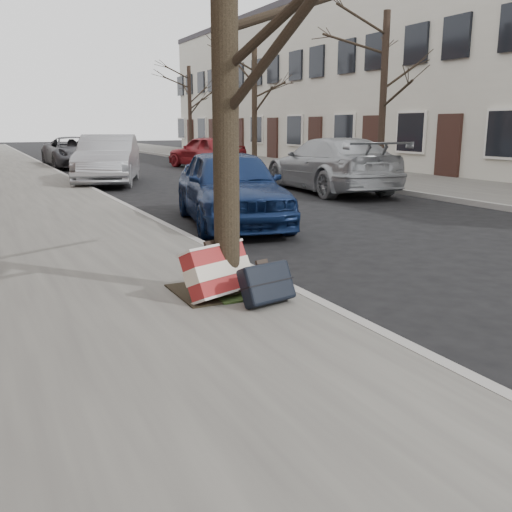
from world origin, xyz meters
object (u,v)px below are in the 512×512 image
suitcase_navy (267,283)px  car_near_front (231,187)px  suitcase_red (218,271)px  car_near_mid (108,159)px

suitcase_navy → car_near_front: size_ratio=0.13×
suitcase_red → suitcase_navy: size_ratio=1.30×
suitcase_red → car_near_front: car_near_front is taller
suitcase_red → suitcase_navy: (0.32, -0.40, -0.06)m
suitcase_navy → car_near_front: bearing=57.6°
suitcase_navy → suitcase_red: bearing=116.6°
car_near_mid → car_near_front: bearing=-68.6°
suitcase_navy → car_near_front: 5.14m
car_near_front → car_near_mid: car_near_mid is taller
car_near_front → car_near_mid: 8.26m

